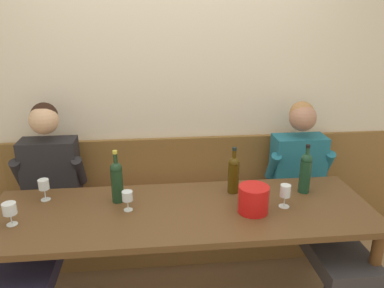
{
  "coord_description": "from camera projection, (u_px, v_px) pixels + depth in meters",
  "views": [
    {
      "loc": [
        -0.16,
        -1.94,
        1.92
      ],
      "look_at": [
        0.09,
        0.46,
        1.08
      ],
      "focal_mm": 35.52,
      "sensor_mm": 36.0,
      "label": 1
    }
  ],
  "objects": [
    {
      "name": "room_wall_back",
      "position": [
        172.0,
        80.0,
        3.03
      ],
      "size": [
        6.8,
        0.08,
        2.8
      ],
      "primitive_type": "cube",
      "color": "beige",
      "rests_on": "ground"
    },
    {
      "name": "wood_wainscot_panel",
      "position": [
        174.0,
        189.0,
        3.29
      ],
      "size": [
        6.8,
        0.03,
        0.93
      ],
      "primitive_type": "cube",
      "color": "brown",
      "rests_on": "ground"
    },
    {
      "name": "wall_bench",
      "position": [
        176.0,
        220.0,
        3.15
      ],
      "size": [
        2.72,
        0.42,
        0.94
      ],
      "color": "brown",
      "rests_on": "ground"
    },
    {
      "name": "dining_table",
      "position": [
        182.0,
        220.0,
        2.41
      ],
      "size": [
        2.42,
        0.77,
        0.74
      ],
      "color": "brown",
      "rests_on": "ground"
    },
    {
      "name": "person_center_left_seat",
      "position": [
        42.0,
        208.0,
        2.63
      ],
      "size": [
        0.52,
        1.21,
        1.3
      ],
      "color": "#2A2839",
      "rests_on": "ground"
    },
    {
      "name": "person_left_seat",
      "position": [
        312.0,
        197.0,
        2.81
      ],
      "size": [
        0.52,
        1.21,
        1.26
      ],
      "color": "#2B2432",
      "rests_on": "ground"
    },
    {
      "name": "ice_bucket",
      "position": [
        253.0,
        199.0,
        2.33
      ],
      "size": [
        0.19,
        0.19,
        0.17
      ],
      "primitive_type": "cylinder",
      "color": "red",
      "rests_on": "dining_table"
    },
    {
      "name": "wine_bottle_green_tall",
      "position": [
        234.0,
        173.0,
        2.57
      ],
      "size": [
        0.08,
        0.08,
        0.33
      ],
      "color": "#422F09",
      "rests_on": "dining_table"
    },
    {
      "name": "wine_bottle_clear_water",
      "position": [
        117.0,
        180.0,
        2.44
      ],
      "size": [
        0.08,
        0.08,
        0.35
      ],
      "color": "#1A361E",
      "rests_on": "dining_table"
    },
    {
      "name": "wine_bottle_amber_mid",
      "position": [
        305.0,
        172.0,
        2.57
      ],
      "size": [
        0.08,
        0.08,
        0.34
      ],
      "color": "#173C26",
      "rests_on": "dining_table"
    },
    {
      "name": "wine_glass_mid_right",
      "position": [
        285.0,
        192.0,
        2.39
      ],
      "size": [
        0.07,
        0.07,
        0.15
      ],
      "color": "silver",
      "rests_on": "dining_table"
    },
    {
      "name": "wine_glass_center_front",
      "position": [
        127.0,
        197.0,
        2.35
      ],
      "size": [
        0.07,
        0.07,
        0.13
      ],
      "color": "silver",
      "rests_on": "dining_table"
    },
    {
      "name": "wine_glass_center_rear",
      "position": [
        10.0,
        209.0,
        2.18
      ],
      "size": [
        0.08,
        0.08,
        0.14
      ],
      "color": "silver",
      "rests_on": "dining_table"
    },
    {
      "name": "wine_glass_by_bottle",
      "position": [
        44.0,
        185.0,
        2.47
      ],
      "size": [
        0.07,
        0.07,
        0.15
      ],
      "color": "silver",
      "rests_on": "dining_table"
    }
  ]
}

